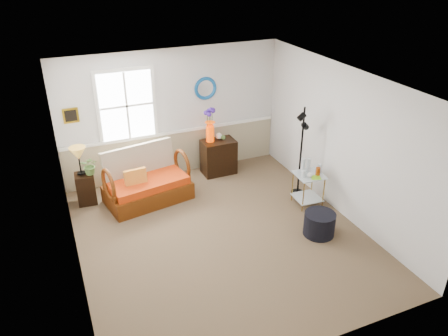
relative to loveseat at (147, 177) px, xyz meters
name	(u,v)px	position (x,y,z in m)	size (l,w,h in m)	color
floor	(221,235)	(0.82, -1.59, -0.50)	(4.50, 5.00, 0.01)	brown
ceiling	(221,83)	(0.82, -1.59, 2.10)	(4.50, 5.00, 0.01)	white
walls	(221,166)	(0.82, -1.59, 0.80)	(4.51, 5.01, 2.60)	silver
wainscot	(175,153)	(0.82, 0.89, -0.05)	(4.46, 0.02, 0.90)	tan
chair_rail	(174,132)	(0.82, 0.88, 0.42)	(4.46, 0.04, 0.06)	white
window	(127,106)	(-0.08, 0.88, 1.10)	(1.14, 0.06, 1.44)	white
picture	(71,116)	(-1.10, 0.89, 1.05)	(0.28, 0.03, 0.28)	gold
mirror	(205,88)	(1.52, 0.89, 1.25)	(0.47, 0.47, 0.07)	#1763A4
loveseat	(147,177)	(0.00, 0.00, 0.00)	(1.52, 0.86, 0.99)	#70360C
throw_pillow	(136,180)	(-0.22, -0.10, 0.03)	(0.40, 0.10, 0.40)	#E25F09
lamp_stand	(86,188)	(-1.07, 0.37, -0.20)	(0.33, 0.33, 0.59)	black
table_lamp	(79,161)	(-1.11, 0.38, 0.36)	(0.30, 0.30, 0.54)	#B3832E
potted_plant	(90,167)	(-0.94, 0.32, 0.23)	(0.31, 0.35, 0.27)	#4A6E31
cabinet	(219,157)	(1.65, 0.52, -0.13)	(0.68, 0.44, 0.73)	black
flower_vase	(210,125)	(1.49, 0.56, 0.58)	(0.21, 0.21, 0.70)	#DA3600
side_table	(308,189)	(2.68, -1.29, -0.19)	(0.49, 0.49, 0.62)	#BA963D
tabletop_items	(312,167)	(2.72, -1.28, 0.25)	(0.43, 0.43, 0.26)	silver
floor_lamp	(301,152)	(2.73, -0.89, 0.38)	(0.25, 0.25, 1.76)	black
ottoman	(319,224)	(2.34, -2.18, -0.30)	(0.52, 0.52, 0.40)	black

